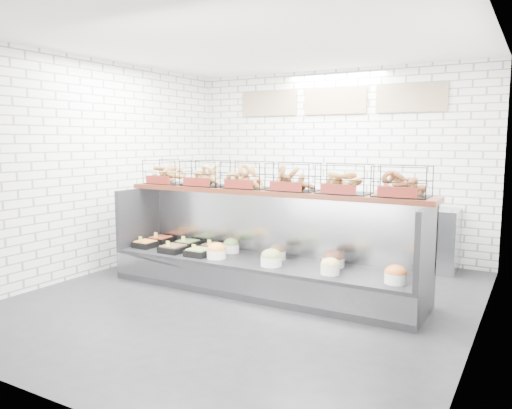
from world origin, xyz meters
The scene contains 5 objects.
ground centered at (0.00, 0.00, 0.00)m, with size 5.50×5.50×0.00m, color black.
room_shell centered at (0.00, 0.60, 2.06)m, with size 5.02×5.51×3.01m.
display_case centered at (-0.01, 0.34, 0.33)m, with size 4.00×0.90×1.20m.
bagel_shelf centered at (0.00, 0.52, 1.39)m, with size 4.10×0.50×0.40m.
prep_counter centered at (-0.01, 2.43, 0.47)m, with size 4.00×0.60×1.20m.
Camera 1 is at (2.96, -4.96, 1.88)m, focal length 35.00 mm.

